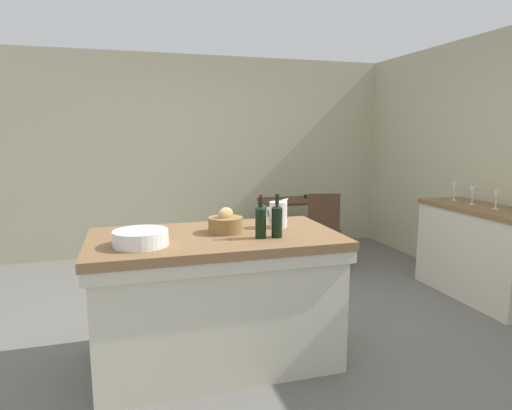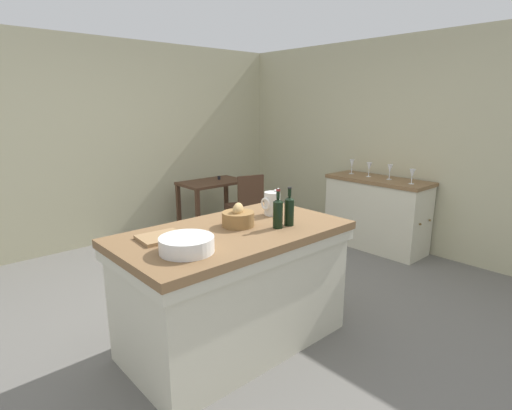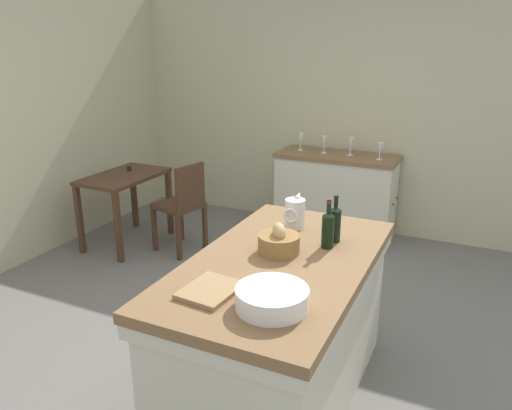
{
  "view_description": "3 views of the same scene",
  "coord_description": "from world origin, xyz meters",
  "px_view_note": "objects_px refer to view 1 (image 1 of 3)",
  "views": [
    {
      "loc": [
        -0.98,
        -3.29,
        1.59
      ],
      "look_at": [
        0.07,
        0.3,
        0.98
      ],
      "focal_mm": 30.58,
      "sensor_mm": 36.0,
      "label": 1
    },
    {
      "loc": [
        -2.16,
        -2.59,
        1.79
      ],
      "look_at": [
        0.21,
        0.05,
        0.9
      ],
      "focal_mm": 28.25,
      "sensor_mm": 36.0,
      "label": 2
    },
    {
      "loc": [
        -2.77,
        -1.37,
        2.09
      ],
      "look_at": [
        0.31,
        0.08,
        0.93
      ],
      "focal_mm": 35.02,
      "sensor_mm": 36.0,
      "label": 3
    }
  ],
  "objects_px": {
    "side_cabinet": "(479,252)",
    "wash_bowl": "(141,238)",
    "cutting_board": "(140,232)",
    "pitcher": "(278,214)",
    "wine_bottle_dark": "(277,220)",
    "wine_bottle_amber": "(261,221)",
    "wine_glass_middle": "(473,192)",
    "wine_glass_left": "(497,195)",
    "wine_glass_right": "(455,188)",
    "island_table": "(216,293)",
    "writing_desk": "(296,209)",
    "wooden_chair": "(321,227)",
    "bread_basket": "(226,223)"
  },
  "relations": [
    {
      "from": "wooden_chair",
      "to": "bread_basket",
      "type": "relative_size",
      "value": 3.85
    },
    {
      "from": "island_table",
      "to": "wine_bottle_amber",
      "type": "height_order",
      "value": "wine_bottle_amber"
    },
    {
      "from": "wooden_chair",
      "to": "wine_glass_right",
      "type": "distance_m",
      "value": 1.49
    },
    {
      "from": "pitcher",
      "to": "wine_bottle_amber",
      "type": "distance_m",
      "value": 0.36
    },
    {
      "from": "writing_desk",
      "to": "wine_bottle_dark",
      "type": "xyz_separation_m",
      "value": [
        -1.14,
        -2.55,
        0.41
      ]
    },
    {
      "from": "wine_bottle_amber",
      "to": "wash_bowl",
      "type": "bearing_deg",
      "value": 178.56
    },
    {
      "from": "bread_basket",
      "to": "wine_bottle_amber",
      "type": "height_order",
      "value": "wine_bottle_amber"
    },
    {
      "from": "pitcher",
      "to": "bread_basket",
      "type": "bearing_deg",
      "value": -171.6
    },
    {
      "from": "island_table",
      "to": "wine_glass_left",
      "type": "height_order",
      "value": "wine_glass_left"
    },
    {
      "from": "side_cabinet",
      "to": "wine_bottle_dark",
      "type": "distance_m",
      "value": 2.47
    },
    {
      "from": "wooden_chair",
      "to": "wine_glass_right",
      "type": "bearing_deg",
      "value": -35.67
    },
    {
      "from": "wash_bowl",
      "to": "wine_glass_left",
      "type": "bearing_deg",
      "value": 8.89
    },
    {
      "from": "wine_bottle_amber",
      "to": "wine_glass_middle",
      "type": "bearing_deg",
      "value": 18.25
    },
    {
      "from": "cutting_board",
      "to": "wine_bottle_dark",
      "type": "distance_m",
      "value": 0.95
    },
    {
      "from": "wash_bowl",
      "to": "wine_glass_right",
      "type": "bearing_deg",
      "value": 18.18
    },
    {
      "from": "side_cabinet",
      "to": "pitcher",
      "type": "bearing_deg",
      "value": -170.67
    },
    {
      "from": "island_table",
      "to": "writing_desk",
      "type": "xyz_separation_m",
      "value": [
        1.52,
        2.36,
        0.13
      ]
    },
    {
      "from": "wine_bottle_dark",
      "to": "wine_glass_right",
      "type": "xyz_separation_m",
      "value": [
        2.34,
        1.08,
        0.0
      ]
    },
    {
      "from": "wine_bottle_dark",
      "to": "wine_bottle_amber",
      "type": "height_order",
      "value": "wine_bottle_dark"
    },
    {
      "from": "pitcher",
      "to": "wine_bottle_dark",
      "type": "height_order",
      "value": "wine_bottle_dark"
    },
    {
      "from": "wooden_chair",
      "to": "wine_glass_left",
      "type": "relative_size",
      "value": 4.99
    },
    {
      "from": "bread_basket",
      "to": "wine_bottle_amber",
      "type": "relative_size",
      "value": 0.83
    },
    {
      "from": "cutting_board",
      "to": "wine_glass_right",
      "type": "bearing_deg",
      "value": 12.82
    },
    {
      "from": "wine_glass_middle",
      "to": "wine_glass_left",
      "type": "bearing_deg",
      "value": -87.52
    },
    {
      "from": "wooden_chair",
      "to": "wine_glass_right",
      "type": "relative_size",
      "value": 4.88
    },
    {
      "from": "writing_desk",
      "to": "wine_glass_left",
      "type": "distance_m",
      "value": 2.38
    },
    {
      "from": "side_cabinet",
      "to": "cutting_board",
      "type": "xyz_separation_m",
      "value": [
        -3.18,
        -0.31,
        0.47
      ]
    },
    {
      "from": "wash_bowl",
      "to": "wine_bottle_amber",
      "type": "bearing_deg",
      "value": -1.44
    },
    {
      "from": "writing_desk",
      "to": "pitcher",
      "type": "bearing_deg",
      "value": -114.6
    },
    {
      "from": "pitcher",
      "to": "wash_bowl",
      "type": "bearing_deg",
      "value": -164.74
    },
    {
      "from": "side_cabinet",
      "to": "wine_bottle_dark",
      "type": "bearing_deg",
      "value": -164.09
    },
    {
      "from": "side_cabinet",
      "to": "wine_glass_right",
      "type": "relative_size",
      "value": 6.81
    },
    {
      "from": "side_cabinet",
      "to": "wash_bowl",
      "type": "height_order",
      "value": "wash_bowl"
    },
    {
      "from": "cutting_board",
      "to": "wine_glass_middle",
      "type": "distance_m",
      "value": 3.22
    },
    {
      "from": "side_cabinet",
      "to": "wine_bottle_amber",
      "type": "height_order",
      "value": "wine_bottle_amber"
    },
    {
      "from": "wash_bowl",
      "to": "wine_bottle_amber",
      "type": "distance_m",
      "value": 0.77
    },
    {
      "from": "pitcher",
      "to": "wine_glass_middle",
      "type": "height_order",
      "value": "pitcher"
    },
    {
      "from": "wine_glass_left",
      "to": "wine_glass_right",
      "type": "bearing_deg",
      "value": 89.21
    },
    {
      "from": "pitcher",
      "to": "wine_glass_right",
      "type": "distance_m",
      "value": 2.36
    },
    {
      "from": "wine_glass_middle",
      "to": "wine_bottle_dark",
      "type": "bearing_deg",
      "value": -160.74
    },
    {
      "from": "side_cabinet",
      "to": "wine_glass_left",
      "type": "relative_size",
      "value": 6.96
    },
    {
      "from": "wine_bottle_dark",
      "to": "wine_glass_left",
      "type": "relative_size",
      "value": 1.57
    },
    {
      "from": "wine_glass_right",
      "to": "wine_bottle_dark",
      "type": "bearing_deg",
      "value": -155.13
    },
    {
      "from": "wine_bottle_dark",
      "to": "wine_bottle_amber",
      "type": "distance_m",
      "value": 0.11
    },
    {
      "from": "island_table",
      "to": "bread_basket",
      "type": "xyz_separation_m",
      "value": [
        0.08,
        0.05,
        0.48
      ]
    },
    {
      "from": "bread_basket",
      "to": "wine_glass_left",
      "type": "bearing_deg",
      "value": 6.36
    },
    {
      "from": "wash_bowl",
      "to": "cutting_board",
      "type": "xyz_separation_m",
      "value": [
        0.0,
        0.33,
        -0.04
      ]
    },
    {
      "from": "wine_bottle_amber",
      "to": "wine_glass_middle",
      "type": "height_order",
      "value": "wine_bottle_amber"
    },
    {
      "from": "side_cabinet",
      "to": "wine_bottle_dark",
      "type": "relative_size",
      "value": 4.42
    },
    {
      "from": "wine_glass_left",
      "to": "side_cabinet",
      "type": "bearing_deg",
      "value": 98.63
    }
  ]
}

